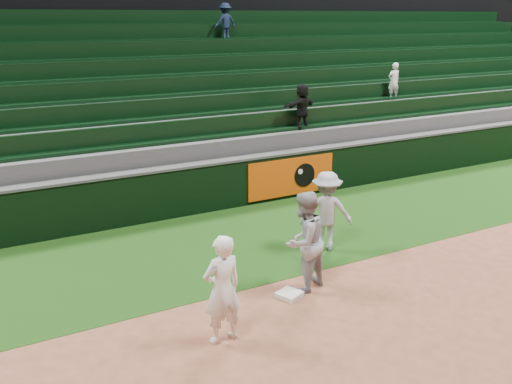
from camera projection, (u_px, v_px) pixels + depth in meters
ground at (301, 304)px, 9.66m from camera, size 70.00×70.00×0.00m
foul_grass at (223, 244)px, 12.16m from camera, size 36.00×4.20×0.01m
first_base at (289, 294)px, 9.89m from camera, size 0.49×0.49×0.08m
first_baseman at (222, 289)px, 8.33m from camera, size 0.65×0.45×1.69m
baserunner at (304, 241)px, 9.94m from camera, size 1.06×0.94×1.81m
base_coach at (326, 211)px, 11.67m from camera, size 1.24×1.07×1.67m
field_wall at (184, 190)px, 13.83m from camera, size 36.00×0.45×1.25m
stadium_seating at (133, 122)px, 16.65m from camera, size 36.00×5.95×5.07m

